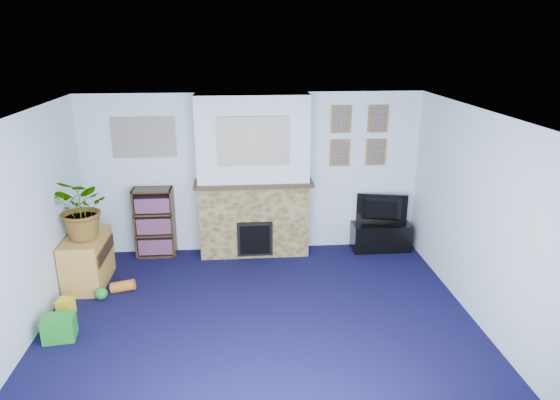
{
  "coord_description": "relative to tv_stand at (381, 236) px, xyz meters",
  "views": [
    {
      "loc": [
        -0.19,
        -4.95,
        3.18
      ],
      "look_at": [
        0.3,
        1.04,
        1.18
      ],
      "focal_mm": 32.0,
      "sensor_mm": 36.0,
      "label": 1
    }
  ],
  "objects": [
    {
      "name": "wall_right",
      "position": [
        0.55,
        -2.03,
        0.97
      ],
      "size": [
        0.04,
        4.5,
        2.4
      ],
      "primitive_type": "cube",
      "color": "silver",
      "rests_on": "ground"
    },
    {
      "name": "television",
      "position": [
        0.0,
        0.02,
        0.42
      ],
      "size": [
        0.77,
        0.26,
        0.44
      ],
      "primitive_type": "imported",
      "rotation": [
        0.0,
        0.0,
        2.93
      ],
      "color": "black",
      "rests_on": "tv_stand"
    },
    {
      "name": "collage_main",
      "position": [
        -1.95,
        -0.19,
        1.55
      ],
      "size": [
        1.0,
        0.03,
        0.68
      ],
      "primitive_type": "cube",
      "color": "gray",
      "rests_on": "chimney_breast"
    },
    {
      "name": "chimney_breast",
      "position": [
        -1.95,
        0.02,
        0.96
      ],
      "size": [
        1.72,
        0.5,
        2.4
      ],
      "color": "brown",
      "rests_on": "ground"
    },
    {
      "name": "collage_left",
      "position": [
        -3.5,
        0.21,
        1.55
      ],
      "size": [
        0.9,
        0.03,
        0.58
      ],
      "primitive_type": "cube",
      "color": "gray",
      "rests_on": "wall_back"
    },
    {
      "name": "toy_block",
      "position": [
        -4.25,
        -1.57,
        -0.11
      ],
      "size": [
        0.19,
        0.19,
        0.21
      ],
      "primitive_type": "cube",
      "rotation": [
        0.0,
        0.0,
        -0.12
      ],
      "color": "yellow",
      "rests_on": "ground"
    },
    {
      "name": "mantel_candle",
      "position": [
        -1.7,
        -0.03,
        1.01
      ],
      "size": [
        0.06,
        0.06,
        0.18
      ],
      "primitive_type": "cylinder",
      "color": "#B2BFC6",
      "rests_on": "chimney_breast"
    },
    {
      "name": "wall_left",
      "position": [
        -4.45,
        -2.03,
        0.97
      ],
      "size": [
        0.04,
        4.5,
        2.4
      ],
      "primitive_type": "cube",
      "color": "silver",
      "rests_on": "ground"
    },
    {
      "name": "portrait_tr",
      "position": [
        -0.1,
        0.2,
        1.77
      ],
      "size": [
        0.3,
        0.03,
        0.4
      ],
      "primitive_type": "cube",
      "color": "brown",
      "rests_on": "wall_back"
    },
    {
      "name": "ceiling",
      "position": [
        -1.95,
        -2.03,
        2.17
      ],
      "size": [
        5.0,
        4.5,
        0.01
      ],
      "primitive_type": "cube",
      "color": "white",
      "rests_on": "wall_back"
    },
    {
      "name": "mantel_teddy",
      "position": [
        -2.48,
        -0.03,
        0.99
      ],
      "size": [
        0.14,
        0.14,
        0.14
      ],
      "primitive_type": "sphere",
      "color": "gray",
      "rests_on": "chimney_breast"
    },
    {
      "name": "portrait_br",
      "position": [
        -0.1,
        0.2,
        1.27
      ],
      "size": [
        0.3,
        0.03,
        0.4
      ],
      "primitive_type": "cube",
      "color": "brown",
      "rests_on": "wall_back"
    },
    {
      "name": "tv_stand",
      "position": [
        0.0,
        0.0,
        0.0
      ],
      "size": [
        0.89,
        0.37,
        0.42
      ],
      "primitive_type": "cube",
      "color": "black",
      "rests_on": "ground"
    },
    {
      "name": "floor",
      "position": [
        -1.95,
        -2.03,
        -0.23
      ],
      "size": [
        5.0,
        4.5,
        0.01
      ],
      "primitive_type": "cube",
      "color": "#0E0E35",
      "rests_on": "ground"
    },
    {
      "name": "potted_plant",
      "position": [
        -4.14,
        -0.82,
        0.86
      ],
      "size": [
        0.96,
        0.93,
        0.82
      ],
      "primitive_type": "imported",
      "rotation": [
        0.0,
        0.0,
        5.75
      ],
      "color": "#26661E",
      "rests_on": "sideboard"
    },
    {
      "name": "toy_tube",
      "position": [
        -3.7,
        -1.04,
        -0.15
      ],
      "size": [
        0.32,
        0.14,
        0.18
      ],
      "primitive_type": "cylinder",
      "rotation": [
        0.0,
        1.43,
        0.0
      ],
      "color": "orange",
      "rests_on": "ground"
    },
    {
      "name": "sideboard",
      "position": [
        -4.19,
        -0.77,
        0.12
      ],
      "size": [
        0.48,
        0.86,
        0.67
      ],
      "primitive_type": "cube",
      "color": "#BB8C3C",
      "rests_on": "ground"
    },
    {
      "name": "portrait_tl",
      "position": [
        -0.65,
        0.2,
        1.77
      ],
      "size": [
        0.3,
        0.03,
        0.4
      ],
      "primitive_type": "cube",
      "color": "brown",
      "rests_on": "wall_back"
    },
    {
      "name": "mantel_clock",
      "position": [
        -1.93,
        -0.03,
        1.0
      ],
      "size": [
        0.09,
        0.06,
        0.13
      ],
      "primitive_type": "cube",
      "color": "gold",
      "rests_on": "chimney_breast"
    },
    {
      "name": "bookshelf",
      "position": [
        -3.43,
        0.08,
        0.28
      ],
      "size": [
        0.58,
        0.28,
        1.05
      ],
      "color": "#322212",
      "rests_on": "ground"
    },
    {
      "name": "wall_back",
      "position": [
        -1.95,
        0.22,
        0.97
      ],
      "size": [
        5.0,
        0.04,
        2.4
      ],
      "primitive_type": "cube",
      "color": "silver",
      "rests_on": "ground"
    },
    {
      "name": "portrait_bl",
      "position": [
        -0.65,
        0.2,
        1.27
      ],
      "size": [
        0.3,
        0.03,
        0.4
      ],
      "primitive_type": "cube",
      "color": "brown",
      "rests_on": "wall_back"
    },
    {
      "name": "mantel_can",
      "position": [
        -1.18,
        -0.03,
        0.99
      ],
      "size": [
        0.06,
        0.06,
        0.11
      ],
      "primitive_type": "cylinder",
      "color": "yellow",
      "rests_on": "chimney_breast"
    },
    {
      "name": "toy_ball",
      "position": [
        -3.93,
        -1.23,
        -0.14
      ],
      "size": [
        0.16,
        0.16,
        0.16
      ],
      "primitive_type": "sphere",
      "color": "#198C26",
      "rests_on": "ground"
    },
    {
      "name": "green_crate",
      "position": [
        -4.16,
        -2.07,
        -0.08
      ],
      "size": [
        0.36,
        0.3,
        0.26
      ],
      "primitive_type": "cube",
      "rotation": [
        0.0,
        0.0,
        0.13
      ],
      "color": "#198C26",
      "rests_on": "ground"
    },
    {
      "name": "wall_front",
      "position": [
        -1.95,
        -4.28,
        0.97
      ],
      "size": [
        5.0,
        0.04,
        2.4
      ],
      "primitive_type": "cube",
      "color": "silver",
      "rests_on": "ground"
    }
  ]
}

